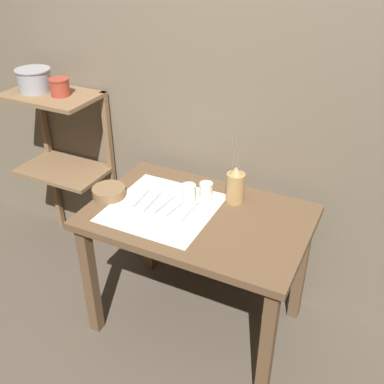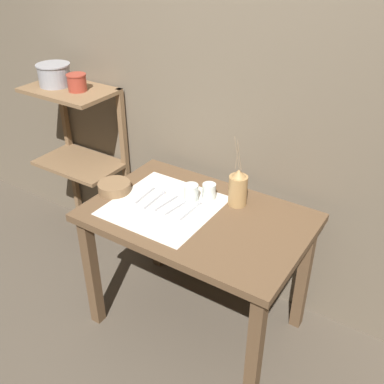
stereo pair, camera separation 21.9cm
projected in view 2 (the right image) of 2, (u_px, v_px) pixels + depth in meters
ground_plane at (197, 321)px, 2.64m from camera, size 12.00×12.00×0.00m
stone_wall_back at (246, 102)px, 2.35m from camera, size 7.00×0.06×2.40m
wooden_table at (197, 232)px, 2.30m from camera, size 1.11×0.72×0.76m
wooden_shelf_unit at (80, 137)px, 2.92m from camera, size 0.56×0.35×1.14m
linen_cloth at (164, 206)px, 2.31m from camera, size 0.52×0.52×0.00m
pitcher_with_flowers at (238, 188)px, 2.27m from camera, size 0.10×0.10×0.38m
wooden_bowl at (114, 187)px, 2.42m from camera, size 0.18×0.18×0.05m
glass_tumbler_near at (191, 193)px, 2.33m from camera, size 0.08×0.08×0.09m
glass_tumbler_far at (209, 191)px, 2.34m from camera, size 0.07×0.07×0.09m
fork_inner at (145, 195)px, 2.39m from camera, size 0.02×0.18×0.00m
spoon_outer at (160, 195)px, 2.38m from camera, size 0.03×0.19×0.02m
knife_center at (167, 203)px, 2.32m from camera, size 0.03×0.18×0.00m
fork_outer at (177, 207)px, 2.29m from camera, size 0.04×0.18×0.00m
spoon_inner at (196, 206)px, 2.29m from camera, size 0.02×0.19×0.02m
metal_pot_large at (54, 74)px, 2.73m from camera, size 0.21×0.21×0.13m
metal_pot_small at (77, 82)px, 2.65m from camera, size 0.12×0.12×0.10m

